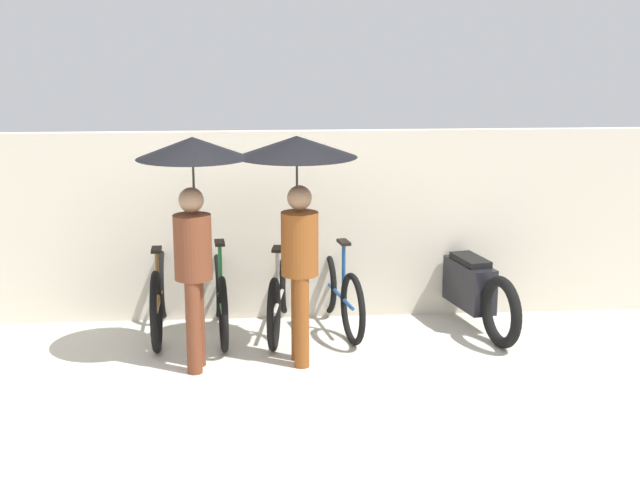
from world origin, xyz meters
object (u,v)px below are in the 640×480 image
at_px(parked_bicycle_2, 280,295).
at_px(pedestrian_center, 298,184).
at_px(parked_bicycle_1, 220,296).
at_px(pedestrian_leading, 193,191).
at_px(parked_bicycle_3, 339,292).
at_px(motorcycle, 469,288).
at_px(parked_bicycle_0, 160,294).

xyz_separation_m(parked_bicycle_2, pedestrian_center, (0.14, -0.80, 1.22)).
bearing_deg(parked_bicycle_2, parked_bicycle_1, 100.51).
bearing_deg(pedestrian_leading, parked_bicycle_1, 85.26).
xyz_separation_m(parked_bicycle_3, pedestrian_leading, (-1.31, -0.92, 1.19)).
height_order(pedestrian_center, motorcycle, pedestrian_center).
bearing_deg(parked_bicycle_1, parked_bicycle_0, 82.43).
bearing_deg(motorcycle, parked_bicycle_2, 77.28).
bearing_deg(parked_bicycle_3, parked_bicycle_2, 83.68).
distance_m(parked_bicycle_1, parked_bicycle_2, 0.58).
distance_m(parked_bicycle_2, parked_bicycle_3, 0.57).
relative_size(pedestrian_center, motorcycle, 1.02).
relative_size(parked_bicycle_0, parked_bicycle_1, 1.02).
relative_size(parked_bicycle_2, pedestrian_leading, 0.88).
relative_size(parked_bicycle_0, parked_bicycle_2, 0.99).
bearing_deg(pedestrian_leading, pedestrian_center, 11.50).
relative_size(parked_bicycle_0, pedestrian_leading, 0.87).
xyz_separation_m(parked_bicycle_3, motorcycle, (1.29, -0.03, 0.03)).
xyz_separation_m(parked_bicycle_2, parked_bicycle_3, (0.57, 0.04, 0.00)).
relative_size(parked_bicycle_0, pedestrian_center, 0.87).
bearing_deg(pedestrian_center, parked_bicycle_1, 127.26).
xyz_separation_m(parked_bicycle_0, parked_bicycle_1, (0.57, -0.02, -0.02)).
bearing_deg(pedestrian_center, motorcycle, 19.60).
height_order(parked_bicycle_1, pedestrian_leading, pedestrian_leading).
height_order(parked_bicycle_3, pedestrian_leading, pedestrian_leading).
height_order(parked_bicycle_1, motorcycle, parked_bicycle_1).
distance_m(parked_bicycle_0, pedestrian_center, 1.92).
distance_m(parked_bicycle_0, parked_bicycle_3, 1.72).
bearing_deg(parked_bicycle_3, pedestrian_leading, 114.77).
relative_size(parked_bicycle_1, pedestrian_center, 0.85).
relative_size(parked_bicycle_1, parked_bicycle_3, 1.04).
distance_m(pedestrian_leading, pedestrian_center, 0.88).
xyz_separation_m(parked_bicycle_0, pedestrian_leading, (0.41, -0.87, 1.16)).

